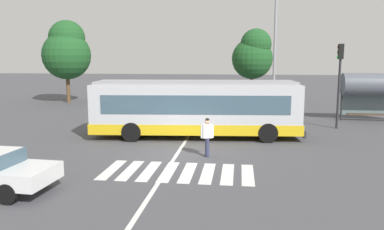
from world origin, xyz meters
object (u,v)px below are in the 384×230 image
(bus_stop_shelter, at_px, (373,86))
(parked_car_teal, at_px, (159,100))
(pedestrian_crossing_street, at_px, (207,135))
(background_tree_right, at_px, (253,55))
(parked_car_black, at_px, (223,101))
(traffic_light_far_corner, at_px, (340,73))
(twin_arm_street_lamp, at_px, (275,38))
(background_tree_left, at_px, (67,50))
(parked_car_red, at_px, (192,101))
(city_transit_bus, at_px, (196,108))

(bus_stop_shelter, bearing_deg, parked_car_teal, 165.70)
(pedestrian_crossing_street, relative_size, background_tree_right, 0.25)
(parked_car_black, distance_m, background_tree_right, 7.44)
(pedestrian_crossing_street, distance_m, traffic_light_far_corner, 10.87)
(pedestrian_crossing_street, height_order, bus_stop_shelter, bus_stop_shelter)
(parked_car_teal, relative_size, parked_car_black, 1.00)
(bus_stop_shelter, relative_size, twin_arm_street_lamp, 0.44)
(twin_arm_street_lamp, bearing_deg, background_tree_left, 163.22)
(twin_arm_street_lamp, xyz_separation_m, background_tree_right, (-1.30, 7.63, -1.12))
(twin_arm_street_lamp, distance_m, background_tree_right, 7.82)
(parked_car_red, relative_size, background_tree_right, 0.67)
(parked_car_red, bearing_deg, traffic_light_far_corner, -36.04)
(parked_car_teal, distance_m, twin_arm_street_lamp, 10.58)
(traffic_light_far_corner, bearing_deg, background_tree_right, 110.16)
(parked_car_teal, height_order, parked_car_red, same)
(parked_car_black, bearing_deg, pedestrian_crossing_street, -90.06)
(pedestrian_crossing_street, bearing_deg, background_tree_left, 128.70)
(traffic_light_far_corner, bearing_deg, background_tree_left, 153.90)
(parked_car_red, xyz_separation_m, traffic_light_far_corner, (9.81, -7.14, 2.63))
(parked_car_teal, bearing_deg, background_tree_right, 35.74)
(city_transit_bus, bearing_deg, background_tree_right, 77.94)
(pedestrian_crossing_street, distance_m, parked_car_teal, 15.80)
(parked_car_red, xyz_separation_m, bus_stop_shelter, (12.80, -3.94, 1.65))
(parked_car_red, relative_size, background_tree_left, 0.60)
(parked_car_teal, distance_m, parked_car_red, 2.77)
(background_tree_left, bearing_deg, bus_stop_shelter, -16.92)
(city_transit_bus, relative_size, background_tree_right, 1.63)
(parked_car_red, distance_m, traffic_light_far_corner, 12.41)
(pedestrian_crossing_street, bearing_deg, traffic_light_far_corner, 46.68)
(parked_car_black, bearing_deg, city_transit_bus, -95.26)
(city_transit_bus, xyz_separation_m, traffic_light_far_corner, (8.23, 3.66, 1.81))
(parked_car_red, bearing_deg, bus_stop_shelter, -17.10)
(parked_car_teal, height_order, twin_arm_street_lamp, twin_arm_street_lamp)
(bus_stop_shelter, bearing_deg, city_transit_bus, -148.57)
(parked_car_red, height_order, twin_arm_street_lamp, twin_arm_street_lamp)
(parked_car_red, relative_size, traffic_light_far_corner, 0.91)
(background_tree_left, bearing_deg, pedestrian_crossing_street, -51.30)
(parked_car_red, distance_m, parked_car_black, 2.56)
(background_tree_right, bearing_deg, background_tree_left, -173.50)
(parked_car_black, relative_size, bus_stop_shelter, 1.15)
(parked_car_black, xyz_separation_m, twin_arm_street_lamp, (3.85, -1.75, 4.90))
(background_tree_right, bearing_deg, parked_car_red, -131.83)
(pedestrian_crossing_street, bearing_deg, background_tree_right, 82.90)
(pedestrian_crossing_street, height_order, background_tree_left, background_tree_left)
(parked_car_teal, bearing_deg, pedestrian_crossing_street, -70.36)
(bus_stop_shelter, bearing_deg, twin_arm_street_lamp, 162.64)
(parked_car_teal, relative_size, bus_stop_shelter, 1.15)
(parked_car_black, bearing_deg, parked_car_red, 175.90)
(parked_car_red, xyz_separation_m, background_tree_left, (-12.33, 3.71, 4.16))
(pedestrian_crossing_street, distance_m, parked_car_black, 14.66)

